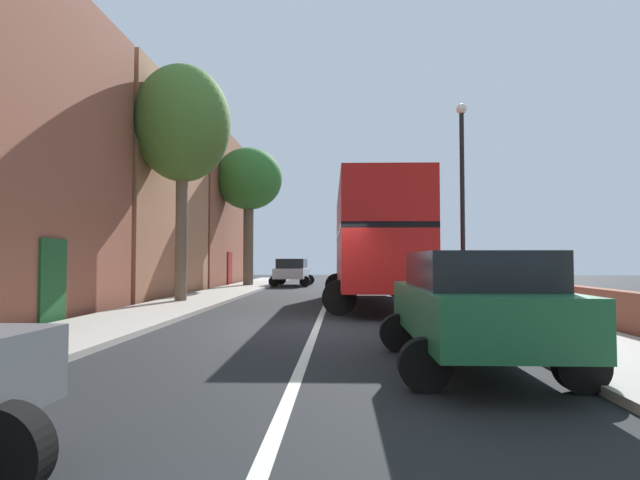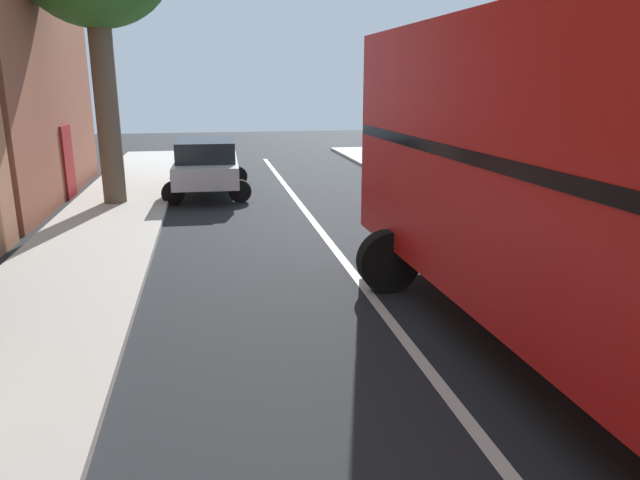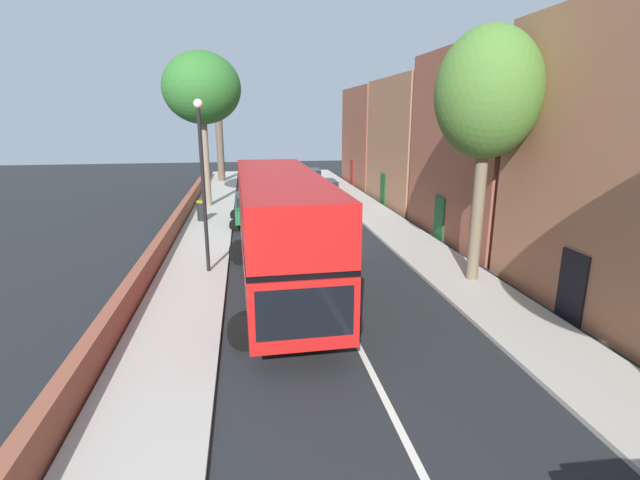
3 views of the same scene
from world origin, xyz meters
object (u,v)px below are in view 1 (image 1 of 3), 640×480
Objects in this scene: double_decker_bus at (373,239)px; parked_car_green_right_2 at (473,302)px; parked_car_silver_left_1 at (292,270)px; lamppost_right at (462,188)px; street_tree_left_0 at (183,125)px; street_tree_left_2 at (249,181)px.

double_decker_bus is 10.90m from parked_car_green_right_2.
parked_car_silver_left_1 is at bearing 102.03° from parked_car_green_right_2.
parked_car_green_right_2 reaches higher than parked_car_silver_left_1.
lamppost_right is (6.80, -15.25, 2.87)m from parked_car_silver_left_1.
street_tree_left_0 is at bearing -102.03° from parked_car_silver_left_1.
double_decker_bus is 13.44m from parked_car_silver_left_1.
double_decker_bus is at bearing 135.39° from lamppost_right.
parked_car_green_right_2 is 8.88m from lamppost_right.
parked_car_silver_left_1 is at bearing 77.97° from street_tree_left_0.
parked_car_green_right_2 is (0.80, -10.78, -1.39)m from double_decker_bus.
parked_car_silver_left_1 is 1.04× the size of parked_car_green_right_2.
parked_car_silver_left_1 is 0.55× the size of street_tree_left_2.
double_decker_bus reaches higher than parked_car_green_right_2.
double_decker_bus is 2.51× the size of parked_car_green_right_2.
street_tree_left_2 is (-2.50, -1.24, 5.38)m from parked_car_silver_left_1.
lamppost_right is (1.80, 8.21, 2.85)m from parked_car_green_right_2.
lamppost_right is at bearing -65.96° from parked_car_silver_left_1.
street_tree_left_0 reaches higher than parked_car_green_right_2.
lamppost_right is (9.55, -2.36, -2.70)m from street_tree_left_0.
street_tree_left_2 is (-6.71, 11.45, 3.97)m from double_decker_bus.
double_decker_bus is 2.42× the size of parked_car_silver_left_1.
street_tree_left_2 reaches higher than double_decker_bus.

